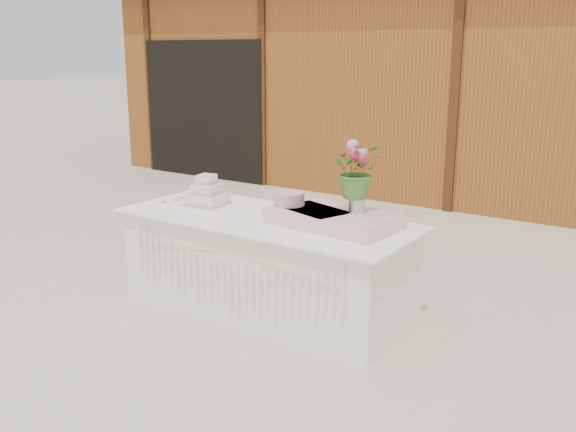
# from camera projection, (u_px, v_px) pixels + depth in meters

# --- Properties ---
(ground) EXTENTS (80.00, 80.00, 0.00)m
(ground) POSITION_uv_depth(u_px,v_px,m) (267.00, 309.00, 5.20)
(ground) COLOR beige
(ground) RESTS_ON ground
(barn) EXTENTS (12.60, 4.60, 3.30)m
(barn) POSITION_uv_depth(u_px,v_px,m) (503.00, 75.00, 9.57)
(barn) COLOR brown
(barn) RESTS_ON ground
(cake_table) EXTENTS (2.40, 1.00, 0.77)m
(cake_table) POSITION_uv_depth(u_px,v_px,m) (266.00, 264.00, 5.10)
(cake_table) COLOR white
(cake_table) RESTS_ON ground
(wedding_cake) EXTENTS (0.33, 0.33, 0.26)m
(wedding_cake) POSITION_uv_depth(u_px,v_px,m) (207.00, 195.00, 5.40)
(wedding_cake) COLOR silver
(wedding_cake) RESTS_ON cake_table
(pink_cake_stand) EXTENTS (0.30, 0.30, 0.22)m
(pink_cake_stand) POSITION_uv_depth(u_px,v_px,m) (289.00, 204.00, 4.92)
(pink_cake_stand) COLOR white
(pink_cake_stand) RESTS_ON cake_table
(satin_runner) EXTENTS (0.98, 0.61, 0.12)m
(satin_runner) POSITION_uv_depth(u_px,v_px,m) (333.00, 218.00, 4.76)
(satin_runner) COLOR beige
(satin_runner) RESTS_ON cake_table
(flower_vase) EXTENTS (0.12, 0.12, 0.16)m
(flower_vase) POSITION_uv_depth(u_px,v_px,m) (357.00, 202.00, 4.66)
(flower_vase) COLOR silver
(flower_vase) RESTS_ON satin_runner
(bouquet) EXTENTS (0.48, 0.46, 0.41)m
(bouquet) POSITION_uv_depth(u_px,v_px,m) (358.00, 164.00, 4.59)
(bouquet) COLOR #44702C
(bouquet) RESTS_ON flower_vase
(loose_flowers) EXTENTS (0.19, 0.32, 0.02)m
(loose_flowers) POSITION_uv_depth(u_px,v_px,m) (176.00, 200.00, 5.57)
(loose_flowers) COLOR pink
(loose_flowers) RESTS_ON cake_table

